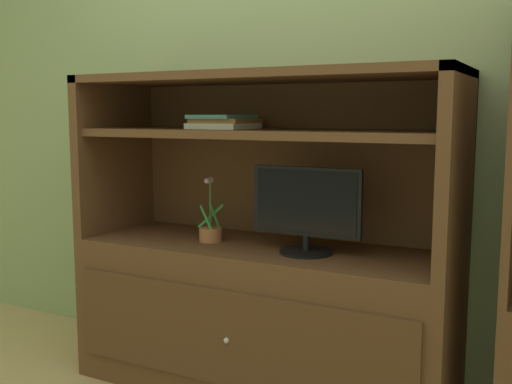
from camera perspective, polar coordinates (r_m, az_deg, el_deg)
painted_rear_wall at (r=2.96m, az=3.68°, el=9.93°), size 6.00×0.10×2.80m
media_console at (r=2.76m, az=0.53°, el=-9.17°), size 1.72×0.61×1.45m
tv_monitor at (r=2.53m, az=4.84°, el=-1.63°), size 0.49×0.23×0.37m
potted_plant at (r=2.80m, az=-4.37°, el=-3.69°), size 0.12×0.11×0.30m
magazine_stack at (r=2.74m, az=-3.07°, el=6.71°), size 0.26×0.28×0.06m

